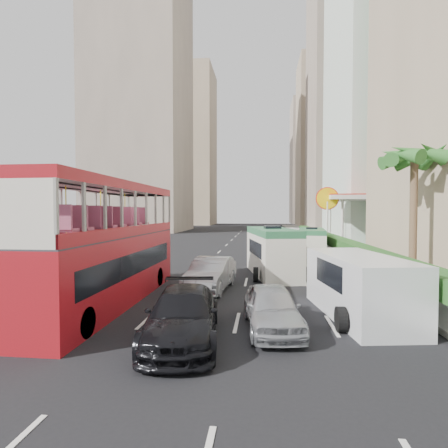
# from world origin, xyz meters

# --- Properties ---
(ground_plane) EXTENTS (200.00, 200.00, 0.00)m
(ground_plane) POSITION_xyz_m (0.00, 0.00, 0.00)
(ground_plane) COLOR black
(ground_plane) RESTS_ON ground
(double_decker_bus) EXTENTS (2.50, 11.00, 5.06)m
(double_decker_bus) POSITION_xyz_m (-6.00, 0.00, 2.53)
(double_decker_bus) COLOR #A5131B
(double_decker_bus) RESTS_ON ground
(car_silver_lane_a) EXTENTS (2.17, 4.93, 1.58)m
(car_silver_lane_a) POSITION_xyz_m (-2.03, 2.87, 0.00)
(car_silver_lane_a) COLOR #ADAFB4
(car_silver_lane_a) RESTS_ON ground
(car_silver_lane_b) EXTENTS (2.16, 4.34, 1.42)m
(car_silver_lane_b) POSITION_xyz_m (0.78, -2.55, 0.00)
(car_silver_lane_b) COLOR #ADAFB4
(car_silver_lane_b) RESTS_ON ground
(car_black) EXTENTS (2.69, 5.34, 1.49)m
(car_black) POSITION_xyz_m (-1.89, -3.78, 0.00)
(car_black) COLOR black
(car_black) RESTS_ON ground
(van_asset) EXTENTS (2.99, 5.08, 1.33)m
(van_asset) POSITION_xyz_m (0.89, 17.11, 0.00)
(van_asset) COLOR silver
(van_asset) RESTS_ON ground
(minibus_near) EXTENTS (3.30, 6.66, 2.83)m
(minibus_near) POSITION_xyz_m (1.08, 7.25, 1.41)
(minibus_near) COLOR silver
(minibus_near) RESTS_ON ground
(minibus_far) EXTENTS (2.52, 5.83, 2.51)m
(minibus_far) POSITION_xyz_m (4.28, 13.55, 1.25)
(minibus_far) COLOR silver
(minibus_far) RESTS_ON ground
(panel_van_near) EXTENTS (3.05, 5.87, 2.24)m
(panel_van_near) POSITION_xyz_m (3.97, -0.79, 1.12)
(panel_van_near) COLOR silver
(panel_van_near) RESTS_ON ground
(panel_van_far) EXTENTS (3.05, 5.43, 2.05)m
(panel_van_far) POSITION_xyz_m (4.09, 23.20, 1.02)
(panel_van_far) COLOR silver
(panel_van_far) RESTS_ON ground
(sidewalk) EXTENTS (6.00, 120.00, 0.18)m
(sidewalk) POSITION_xyz_m (9.00, 25.00, 0.09)
(sidewalk) COLOR #99968C
(sidewalk) RESTS_ON ground
(kerb_wall) EXTENTS (0.30, 44.00, 1.00)m
(kerb_wall) POSITION_xyz_m (6.20, 14.00, 0.68)
(kerb_wall) COLOR silver
(kerb_wall) RESTS_ON sidewalk
(hedge) EXTENTS (1.10, 44.00, 0.70)m
(hedge) POSITION_xyz_m (6.20, 14.00, 1.53)
(hedge) COLOR #2D6626
(hedge) RESTS_ON kerb_wall
(palm_tree) EXTENTS (0.36, 0.36, 6.40)m
(palm_tree) POSITION_xyz_m (7.80, 4.00, 3.38)
(palm_tree) COLOR brown
(palm_tree) RESTS_ON sidewalk
(shell_station) EXTENTS (6.50, 8.00, 5.50)m
(shell_station) POSITION_xyz_m (10.00, 23.00, 2.75)
(shell_station) COLOR silver
(shell_station) RESTS_ON ground
(tower_stripe) EXTENTS (16.00, 18.00, 58.00)m
(tower_stripe) POSITION_xyz_m (18.00, 34.00, 29.00)
(tower_stripe) COLOR white
(tower_stripe) RESTS_ON ground
(tower_mid) EXTENTS (16.00, 16.00, 50.00)m
(tower_mid) POSITION_xyz_m (18.00, 58.00, 25.00)
(tower_mid) COLOR tan
(tower_mid) RESTS_ON ground
(tower_far_a) EXTENTS (14.00, 14.00, 44.00)m
(tower_far_a) POSITION_xyz_m (17.00, 82.00, 22.00)
(tower_far_a) COLOR tan
(tower_far_a) RESTS_ON ground
(tower_far_b) EXTENTS (14.00, 14.00, 40.00)m
(tower_far_b) POSITION_xyz_m (17.00, 104.00, 20.00)
(tower_far_b) COLOR tan
(tower_far_b) RESTS_ON ground
(tower_left_a) EXTENTS (18.00, 18.00, 52.00)m
(tower_left_a) POSITION_xyz_m (-24.00, 55.00, 26.00)
(tower_left_a) COLOR tan
(tower_left_a) RESTS_ON ground
(tower_left_b) EXTENTS (16.00, 16.00, 46.00)m
(tower_left_b) POSITION_xyz_m (-22.00, 90.00, 23.00)
(tower_left_b) COLOR tan
(tower_left_b) RESTS_ON ground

